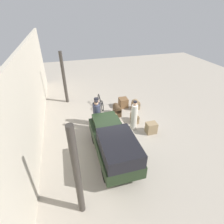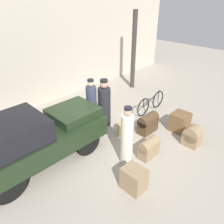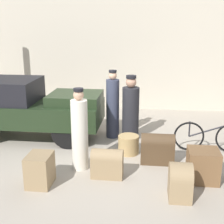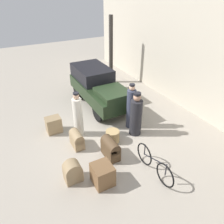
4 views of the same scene
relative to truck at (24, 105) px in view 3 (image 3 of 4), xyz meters
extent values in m
plane|color=#A89E8E|center=(2.21, -0.79, -0.89)|extent=(30.00, 30.00, 0.00)
cube|color=beige|center=(2.21, 3.28, 1.36)|extent=(16.00, 0.15, 4.50)
cylinder|color=black|center=(1.33, 0.69, -0.49)|extent=(0.81, 0.12, 0.81)
cylinder|color=black|center=(1.33, -0.69, -0.49)|extent=(0.81, 0.12, 0.81)
cylinder|color=black|center=(-0.99, 0.69, -0.49)|extent=(0.81, 0.12, 0.81)
cube|color=black|center=(0.17, 0.00, -0.19)|extent=(3.75, 1.53, 0.57)
cube|color=black|center=(1.39, 0.00, 0.22)|extent=(1.31, 1.19, 0.25)
torus|color=black|center=(4.26, -0.45, -0.53)|extent=(0.72, 0.04, 0.72)
cylinder|color=#232328|center=(4.75, -0.45, -0.35)|extent=(0.99, 0.04, 0.39)
cylinder|color=#232328|center=(4.26, -0.45, -0.34)|extent=(0.04, 0.04, 0.37)
cylinder|color=tan|center=(2.83, -0.79, -0.67)|extent=(0.49, 0.49, 0.44)
cylinder|color=silver|center=(1.86, -1.69, -0.14)|extent=(0.34, 0.34, 1.50)
sphere|color=tan|center=(1.86, -1.69, 0.71)|extent=(0.21, 0.21, 0.21)
cylinder|color=black|center=(1.86, -1.69, 0.82)|extent=(0.20, 0.20, 0.06)
cylinder|color=#33384C|center=(2.33, 0.27, -0.11)|extent=(0.35, 0.35, 1.57)
sphere|color=tan|center=(2.33, 0.27, 0.79)|extent=(0.21, 0.21, 0.21)
cylinder|color=black|center=(2.33, 0.27, 0.90)|extent=(0.20, 0.20, 0.06)
cylinder|color=#232328|center=(2.81, 0.18, -0.19)|extent=(0.44, 0.44, 1.39)
sphere|color=tan|center=(2.81, 0.18, 0.64)|extent=(0.27, 0.27, 0.27)
cylinder|color=black|center=(2.81, 0.18, 0.78)|extent=(0.26, 0.26, 0.08)
cube|color=#4C3823|center=(3.49, -1.23, -0.65)|extent=(0.73, 0.37, 0.49)
cylinder|color=#4C3823|center=(3.49, -1.23, -0.41)|extent=(0.73, 0.37, 0.37)
cube|color=#937A56|center=(3.86, -2.65, -0.68)|extent=(0.40, 0.49, 0.42)
cylinder|color=#937A56|center=(3.86, -2.65, -0.47)|extent=(0.40, 0.49, 0.49)
cube|color=#937A56|center=(2.48, -2.01, -0.68)|extent=(0.63, 0.34, 0.42)
cylinder|color=#937A56|center=(2.48, -2.01, -0.47)|extent=(0.63, 0.34, 0.34)
cube|color=brown|center=(4.36, -1.95, -0.57)|extent=(0.59, 0.55, 0.64)
cube|color=#937A56|center=(1.25, -2.48, -0.58)|extent=(0.45, 0.55, 0.62)
camera|label=1|loc=(-5.48, 1.64, 5.10)|focal=28.00mm
camera|label=2|loc=(-1.80, -4.75, 3.38)|focal=35.00mm
camera|label=3|loc=(3.24, -7.66, 2.12)|focal=50.00mm
camera|label=4|loc=(8.29, -3.77, 4.10)|focal=35.00mm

